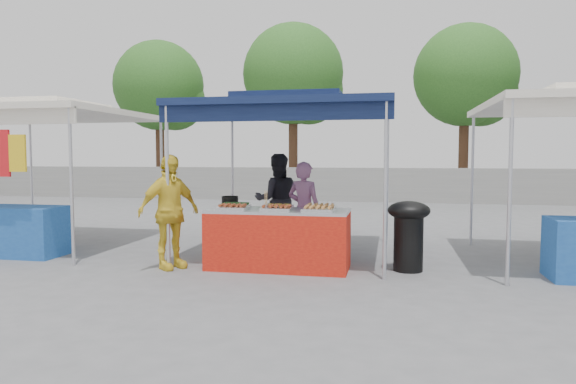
% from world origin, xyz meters
% --- Properties ---
extents(ground_plane, '(80.00, 80.00, 0.00)m').
position_xyz_m(ground_plane, '(0.00, 0.00, 0.00)').
color(ground_plane, slate).
extents(back_wall, '(40.00, 0.25, 1.20)m').
position_xyz_m(back_wall, '(0.00, 11.00, 0.60)').
color(back_wall, gray).
rests_on(back_wall, ground_plane).
extents(main_canopy, '(3.20, 3.20, 2.57)m').
position_xyz_m(main_canopy, '(0.00, 0.97, 2.37)').
color(main_canopy, silver).
rests_on(main_canopy, ground_plane).
extents(neighbor_stall_left, '(3.20, 3.20, 2.57)m').
position_xyz_m(neighbor_stall_left, '(-4.50, 0.57, 1.60)').
color(neighbor_stall_left, silver).
rests_on(neighbor_stall_left, ground_plane).
extents(tree_0, '(3.77, 3.76, 6.46)m').
position_xyz_m(tree_0, '(-7.96, 13.28, 4.42)').
color(tree_0, '#452B1A').
rests_on(tree_0, ground_plane).
extents(tree_1, '(4.00, 4.00, 6.87)m').
position_xyz_m(tree_1, '(-2.17, 13.20, 4.70)').
color(tree_1, '#452B1A').
rests_on(tree_1, ground_plane).
extents(tree_2, '(3.79, 3.79, 6.51)m').
position_xyz_m(tree_2, '(4.37, 13.14, 4.45)').
color(tree_2, '#452B1A').
rests_on(tree_2, ground_plane).
extents(vendor_table, '(2.00, 0.80, 0.85)m').
position_xyz_m(vendor_table, '(0.00, -0.10, 0.43)').
color(vendor_table, red).
rests_on(vendor_table, ground_plane).
extents(food_tray_fl, '(0.42, 0.30, 0.07)m').
position_xyz_m(food_tray_fl, '(-0.60, -0.34, 0.88)').
color(food_tray_fl, silver).
rests_on(food_tray_fl, vendor_table).
extents(food_tray_fm, '(0.42, 0.30, 0.07)m').
position_xyz_m(food_tray_fm, '(0.03, -0.34, 0.88)').
color(food_tray_fm, silver).
rests_on(food_tray_fm, vendor_table).
extents(food_tray_fr, '(0.42, 0.30, 0.07)m').
position_xyz_m(food_tray_fr, '(0.60, -0.34, 0.88)').
color(food_tray_fr, silver).
rests_on(food_tray_fr, vendor_table).
extents(food_tray_bl, '(0.42, 0.30, 0.07)m').
position_xyz_m(food_tray_bl, '(-0.67, -0.00, 0.88)').
color(food_tray_bl, silver).
rests_on(food_tray_bl, vendor_table).
extents(food_tray_bm, '(0.42, 0.30, 0.07)m').
position_xyz_m(food_tray_bm, '(-0.03, -0.01, 0.88)').
color(food_tray_bm, silver).
rests_on(food_tray_bm, vendor_table).
extents(food_tray_br, '(0.42, 0.30, 0.07)m').
position_xyz_m(food_tray_br, '(0.60, -0.04, 0.88)').
color(food_tray_br, silver).
rests_on(food_tray_br, vendor_table).
extents(cooking_pot, '(0.25, 0.25, 0.15)m').
position_xyz_m(cooking_pot, '(-0.84, 0.27, 0.92)').
color(cooking_pot, black).
rests_on(cooking_pot, vendor_table).
extents(skewer_cup, '(0.07, 0.07, 0.09)m').
position_xyz_m(skewer_cup, '(-0.13, -0.32, 0.90)').
color(skewer_cup, silver).
rests_on(skewer_cup, vendor_table).
extents(wok_burner, '(0.59, 0.59, 0.99)m').
position_xyz_m(wok_burner, '(1.82, 0.11, 0.59)').
color(wok_burner, black).
rests_on(wok_burner, ground_plane).
extents(crate_left, '(0.50, 0.35, 0.30)m').
position_xyz_m(crate_left, '(-0.52, 0.61, 0.15)').
color(crate_left, '#153AAE').
rests_on(crate_left, ground_plane).
extents(crate_right, '(0.54, 0.38, 0.33)m').
position_xyz_m(crate_right, '(0.24, 0.46, 0.16)').
color(crate_right, '#153AAE').
rests_on(crate_right, ground_plane).
extents(crate_stacked, '(0.53, 0.37, 0.32)m').
position_xyz_m(crate_stacked, '(0.24, 0.46, 0.48)').
color(crate_stacked, '#153AAE').
rests_on(crate_stacked, crate_right).
extents(vendor_woman, '(0.64, 0.52, 1.52)m').
position_xyz_m(vendor_woman, '(0.23, 0.74, 0.76)').
color(vendor_woman, '#945E88').
rests_on(vendor_woman, ground_plane).
extents(helper_man, '(0.96, 0.85, 1.65)m').
position_xyz_m(helper_man, '(-0.42, 1.70, 0.82)').
color(helper_man, black).
rests_on(helper_man, ground_plane).
extents(customer_person, '(0.87, 1.02, 1.63)m').
position_xyz_m(customer_person, '(-1.52, -0.41, 0.82)').
color(customer_person, yellow).
rests_on(customer_person, ground_plane).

